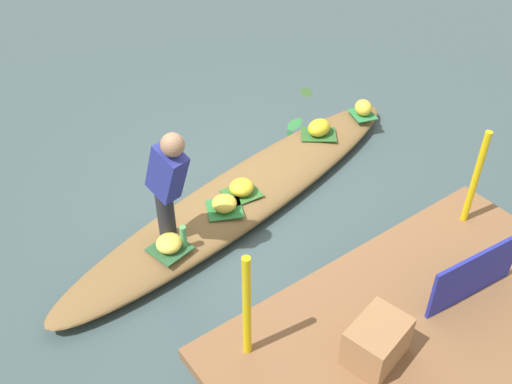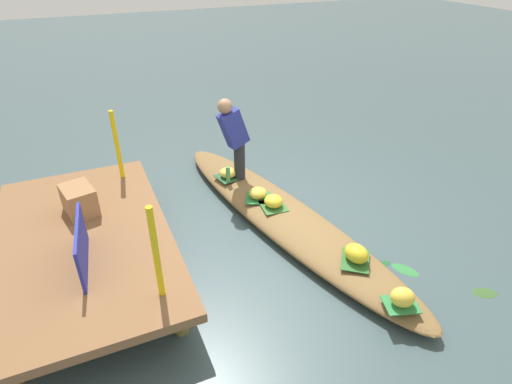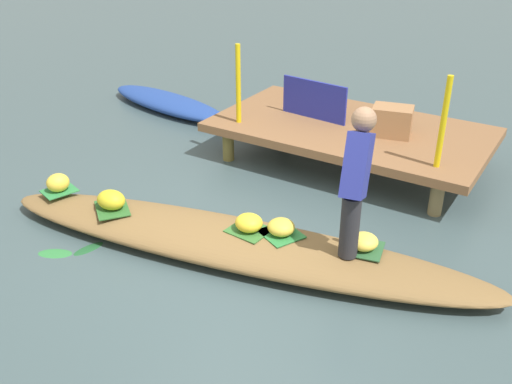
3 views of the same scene
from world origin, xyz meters
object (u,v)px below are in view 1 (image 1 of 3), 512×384
(vendor_boat, at_px, (246,194))
(banana_bunch_3, at_px, (169,243))
(banana_bunch_0, at_px, (319,128))
(produce_crate, at_px, (377,342))
(banana_bunch_2, at_px, (224,203))
(water_bottle, at_px, (183,237))
(vendor_person, at_px, (167,181))
(banana_bunch_1, at_px, (363,108))
(banana_bunch_4, at_px, (242,187))
(market_banner, at_px, (474,275))

(vendor_boat, distance_m, banana_bunch_3, 1.17)
(banana_bunch_0, relative_size, produce_crate, 0.65)
(banana_bunch_2, bearing_deg, water_bottle, 19.98)
(vendor_person, xyz_separation_m, water_bottle, (-0.03, 0.12, -0.58))
(banana_bunch_1, height_order, banana_bunch_4, banana_bunch_1)
(vendor_boat, relative_size, vendor_person, 3.86)
(banana_bunch_3, distance_m, produce_crate, 2.12)
(banana_bunch_1, bearing_deg, vendor_boat, 8.42)
(vendor_boat, relative_size, banana_bunch_2, 19.36)
(banana_bunch_1, distance_m, water_bottle, 3.00)
(banana_bunch_4, distance_m, vendor_person, 1.10)
(banana_bunch_3, distance_m, market_banner, 2.60)
(vendor_person, relative_size, produce_crate, 2.80)
(banana_bunch_3, distance_m, water_bottle, 0.14)
(banana_bunch_1, height_order, produce_crate, produce_crate)
(market_banner, relative_size, produce_crate, 2.00)
(banana_bunch_0, height_order, vendor_person, vendor_person)
(banana_bunch_3, bearing_deg, vendor_person, -140.81)
(vendor_boat, distance_m, produce_crate, 2.51)
(banana_bunch_0, xyz_separation_m, banana_bunch_2, (1.61, 0.46, -0.02))
(market_banner, bearing_deg, banana_bunch_4, -71.42)
(banana_bunch_0, xyz_separation_m, vendor_person, (2.23, 0.55, 0.60))
(banana_bunch_2, xyz_separation_m, water_bottle, (0.59, 0.21, 0.04))
(banana_bunch_4, bearing_deg, banana_bunch_2, 19.75)
(banana_bunch_1, xyz_separation_m, banana_bunch_3, (3.04, 0.64, -0.02))
(water_bottle, bearing_deg, banana_bunch_4, -160.10)
(banana_bunch_1, xyz_separation_m, produce_crate, (2.51, 2.67, 0.31))
(banana_bunch_0, bearing_deg, banana_bunch_3, 15.03)
(banana_bunch_0, height_order, banana_bunch_1, same)
(banana_bunch_3, height_order, market_banner, market_banner)
(banana_bunch_4, height_order, water_bottle, water_bottle)
(banana_bunch_2, xyz_separation_m, vendor_person, (0.62, 0.09, 0.62))
(banana_bunch_0, xyz_separation_m, banana_bunch_3, (2.32, 0.62, -0.02))
(vendor_boat, xyz_separation_m, produce_crate, (0.56, 2.38, 0.52))
(banana_bunch_3, height_order, water_bottle, water_bottle)
(market_banner, bearing_deg, banana_bunch_3, -47.95)
(banana_bunch_1, xyz_separation_m, banana_bunch_2, (2.33, 0.48, -0.02))
(produce_crate, bearing_deg, banana_bunch_2, -94.68)
(vendor_boat, xyz_separation_m, banana_bunch_4, (0.11, 0.09, 0.20))
(produce_crate, bearing_deg, vendor_boat, -103.30)
(water_bottle, distance_m, produce_crate, 2.05)
(vendor_boat, relative_size, banana_bunch_1, 20.72)
(produce_crate, bearing_deg, market_banner, 178.43)
(banana_bunch_1, bearing_deg, vendor_person, 10.89)
(vendor_boat, relative_size, water_bottle, 20.11)
(vendor_boat, distance_m, vendor_person, 1.32)
(vendor_person, distance_m, produce_crate, 2.17)
(banana_bunch_4, distance_m, water_bottle, 0.92)
(banana_bunch_3, distance_m, vendor_person, 0.64)
(banana_bunch_1, distance_m, banana_bunch_3, 3.11)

